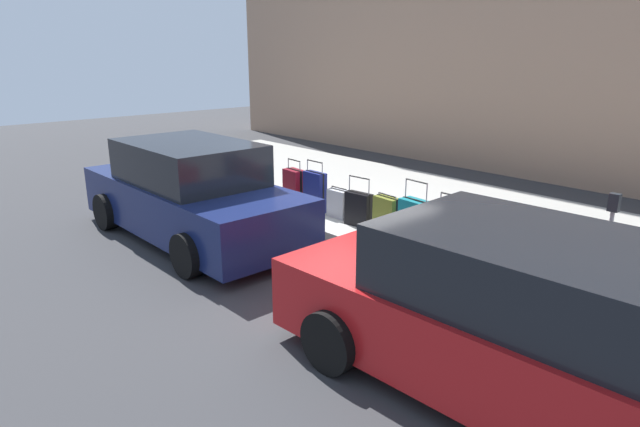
{
  "coord_description": "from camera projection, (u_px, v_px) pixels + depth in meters",
  "views": [
    {
      "loc": [
        -6.13,
        5.82,
        3.04
      ],
      "look_at": [
        -0.06,
        0.39,
        0.6
      ],
      "focal_mm": 30.68,
      "sensor_mm": 36.0,
      "label": 1
    }
  ],
  "objects": [
    {
      "name": "suitcase_maroon_1",
      "position": [
        485.0,
        242.0,
        7.62
      ],
      "size": [
        0.45,
        0.23,
        0.95
      ],
      "color": "maroon",
      "rests_on": "sidewalk_curb"
    },
    {
      "name": "parking_meter",
      "position": [
        610.0,
        229.0,
        6.61
      ],
      "size": [
        0.12,
        0.09,
        1.27
      ],
      "color": "slate",
      "rests_on": "sidewalk_curb"
    },
    {
      "name": "suitcase_navy_0",
      "position": [
        527.0,
        252.0,
        7.27
      ],
      "size": [
        0.48,
        0.24,
        0.94
      ],
      "color": "navy",
      "rests_on": "sidewalk_curb"
    },
    {
      "name": "suitcase_black_5",
      "position": [
        359.0,
        209.0,
        9.35
      ],
      "size": [
        0.5,
        0.23,
        0.87
      ],
      "color": "black",
      "rests_on": "sidewalk_curb"
    },
    {
      "name": "ground_plane",
      "position": [
        335.0,
        243.0,
        8.97
      ],
      "size": [
        40.0,
        40.0,
        0.0
      ],
      "primitive_type": "plane",
      "color": "#333335"
    },
    {
      "name": "sidewalk_curb",
      "position": [
        429.0,
        211.0,
        10.55
      ],
      "size": [
        18.0,
        5.0,
        0.14
      ],
      "primitive_type": "cube",
      "color": "#9E9B93",
      "rests_on": "ground_plane"
    },
    {
      "name": "bollard_post",
      "position": [
        248.0,
        171.0,
        11.54
      ],
      "size": [
        0.16,
        0.16,
        0.91
      ],
      "primitive_type": "cylinder",
      "color": "brown",
      "rests_on": "sidewalk_curb"
    },
    {
      "name": "suitcase_maroon_8",
      "position": [
        294.0,
        187.0,
        10.6
      ],
      "size": [
        0.46,
        0.28,
        0.91
      ],
      "color": "maroon",
      "rests_on": "sidewalk_curb"
    },
    {
      "name": "parked_car_navy_1",
      "position": [
        191.0,
        194.0,
        9.04
      ],
      "size": [
        4.65,
        2.04,
        1.63
      ],
      "color": "#141E4C",
      "rests_on": "ground_plane"
    },
    {
      "name": "suitcase_silver_6",
      "position": [
        339.0,
        204.0,
        9.84
      ],
      "size": [
        0.43,
        0.23,
        0.56
      ],
      "color": "#9EA0A8",
      "rests_on": "sidewalk_curb"
    },
    {
      "name": "suitcase_navy_7",
      "position": [
        315.0,
        192.0,
        10.18
      ],
      "size": [
        0.49,
        0.19,
        0.97
      ],
      "color": "navy",
      "rests_on": "sidewalk_curb"
    },
    {
      "name": "suitcase_olive_4",
      "position": [
        386.0,
        215.0,
        8.94
      ],
      "size": [
        0.47,
        0.25,
        0.68
      ],
      "color": "#59601E",
      "rests_on": "sidewalk_curb"
    },
    {
      "name": "suitcase_red_2",
      "position": [
        451.0,
        234.0,
        8.09
      ],
      "size": [
        0.51,
        0.24,
        0.9
      ],
      "color": "red",
      "rests_on": "sidewalk_curb"
    },
    {
      "name": "suitcase_teal_3",
      "position": [
        414.0,
        222.0,
        8.47
      ],
      "size": [
        0.51,
        0.29,
        1.01
      ],
      "color": "#0F606B",
      "rests_on": "sidewalk_curb"
    },
    {
      "name": "parked_car_red_0",
      "position": [
        523.0,
        322.0,
        4.83
      ],
      "size": [
        4.78,
        2.25,
        1.56
      ],
      "color": "#AD1619",
      "rests_on": "ground_plane"
    },
    {
      "name": "fire_hydrant",
      "position": [
        267.0,
        177.0,
        11.33
      ],
      "size": [
        0.39,
        0.21,
        0.72
      ],
      "color": "#D89E0C",
      "rests_on": "sidewalk_curb"
    }
  ]
}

